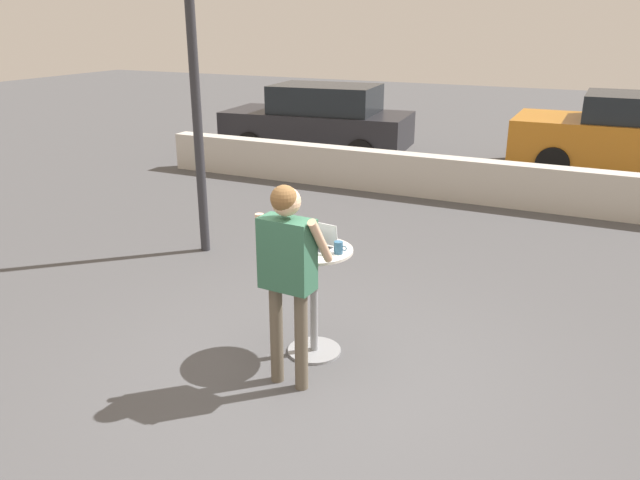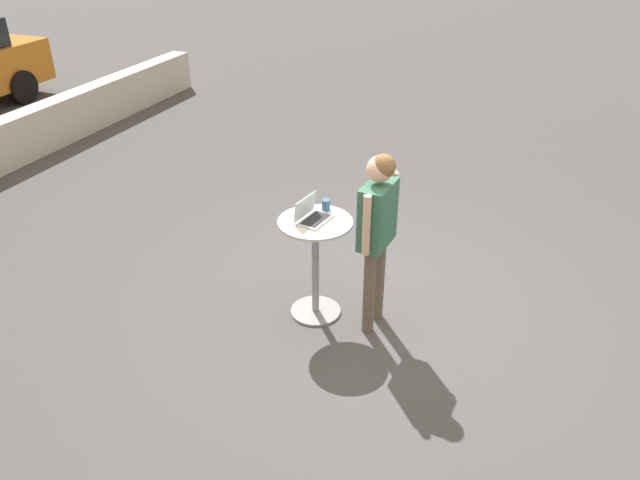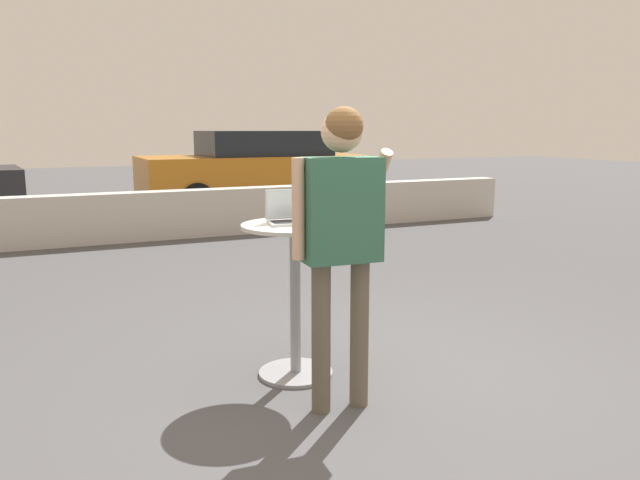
% 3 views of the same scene
% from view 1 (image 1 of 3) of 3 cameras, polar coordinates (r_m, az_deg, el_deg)
% --- Properties ---
extents(ground_plane, '(50.00, 50.00, 0.00)m').
position_cam_1_polar(ground_plane, '(5.44, -0.38, -12.96)').
color(ground_plane, '#4C4C4F').
extents(pavement_kerb, '(12.04, 0.35, 0.71)m').
position_cam_1_polar(pavement_kerb, '(10.76, 14.01, 5.26)').
color(pavement_kerb, beige).
rests_on(pavement_kerb, ground_plane).
extents(cafe_table, '(0.69, 0.69, 1.02)m').
position_cam_1_polar(cafe_table, '(5.60, -0.55, -4.49)').
color(cafe_table, gray).
rests_on(cafe_table, ground_plane).
extents(laptop, '(0.37, 0.28, 0.21)m').
position_cam_1_polar(laptop, '(5.47, -0.34, -0.23)').
color(laptop, silver).
rests_on(laptop, cafe_table).
extents(coffee_mug, '(0.12, 0.08, 0.11)m').
position_cam_1_polar(coffee_mug, '(5.34, 1.71, -0.69)').
color(coffee_mug, '#336084').
rests_on(coffee_mug, cafe_table).
extents(standing_person, '(0.59, 0.37, 1.75)m').
position_cam_1_polar(standing_person, '(4.92, -3.03, -1.90)').
color(standing_person, brown).
rests_on(standing_person, ground_plane).
extents(parked_car_further_down, '(4.16, 2.12, 1.57)m').
position_cam_1_polar(parked_car_further_down, '(13.87, -0.08, 10.83)').
color(parked_car_further_down, black).
rests_on(parked_car_further_down, ground_plane).
extents(street_lamp, '(0.32, 0.32, 4.30)m').
position_cam_1_polar(street_lamp, '(7.95, -11.68, 18.19)').
color(street_lamp, '#2D2D33').
rests_on(street_lamp, ground_plane).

